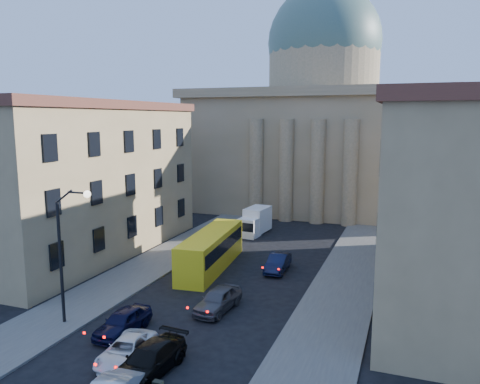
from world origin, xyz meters
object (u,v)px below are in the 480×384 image
object	(u,v)px
street_lamp	(66,245)
city_bus	(211,249)
car_left_near	(123,322)
box_truck	(255,222)

from	to	relation	value
street_lamp	city_bus	xyz separation A→B (m)	(3.80, 13.67, -3.56)
car_left_near	box_truck	world-z (taller)	box_truck
box_truck	car_left_near	bearing A→B (deg)	-84.16
city_bus	box_truck	distance (m)	13.14
car_left_near	city_bus	xyz separation A→B (m)	(-0.01, 13.51, 0.97)
street_lamp	box_truck	world-z (taller)	street_lamp
street_lamp	city_bus	bearing A→B (deg)	74.46
car_left_near	box_truck	size ratio (longest dim) A/B	0.81
street_lamp	city_bus	world-z (taller)	street_lamp
city_bus	box_truck	bearing A→B (deg)	86.15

